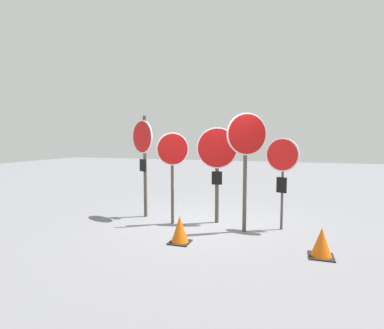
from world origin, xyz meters
name	(u,v)px	position (x,y,z in m)	size (l,w,h in m)	color
ground_plane	(209,225)	(0.00, 0.00, 0.00)	(40.00, 40.00, 0.00)	slate
stop_sign_0	(143,149)	(-1.75, 0.21, 1.72)	(0.73, 0.42, 2.53)	#474238
stop_sign_1	(173,158)	(-0.82, -0.17, 1.54)	(0.64, 0.44, 2.11)	#474238
stop_sign_2	(217,158)	(0.12, 0.23, 1.53)	(0.93, 0.22, 2.23)	#474238
stop_sign_3	(246,147)	(0.85, -0.26, 1.79)	(0.76, 0.48, 2.50)	#474238
stop_sign_4	(282,162)	(1.56, 0.14, 1.47)	(0.69, 0.26, 1.99)	#474238
traffic_cone_0	(322,243)	(2.25, -1.20, 0.24)	(0.40, 0.40, 0.50)	black
traffic_cone_1	(180,230)	(-0.24, -1.29, 0.26)	(0.39, 0.39, 0.52)	black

